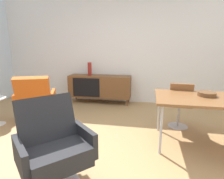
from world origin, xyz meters
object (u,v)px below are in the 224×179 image
object	(u,v)px
sideboard	(100,86)
dining_table	(212,101)
vase_cobalt	(90,69)
lounge_chair_red	(35,99)
wooden_bowl_on_table	(207,94)
dining_chair_back_left	(180,103)
armchair_black_shell	(53,144)

from	to	relation	value
sideboard	dining_table	distance (m)	2.86
vase_cobalt	sideboard	bearing A→B (deg)	-0.41
vase_cobalt	lounge_chair_red	world-z (taller)	vase_cobalt
vase_cobalt	wooden_bowl_on_table	distance (m)	2.96
vase_cobalt	wooden_bowl_on_table	bearing A→B (deg)	-36.42
dining_table	wooden_bowl_on_table	world-z (taller)	wooden_bowl_on_table
dining_chair_back_left	armchair_black_shell	size ratio (longest dim) A/B	0.90
vase_cobalt	dining_table	xyz separation A→B (m)	(2.43, -1.85, -0.19)
vase_cobalt	dining_table	world-z (taller)	vase_cobalt
armchair_black_shell	sideboard	bearing A→B (deg)	95.61
dining_table	wooden_bowl_on_table	bearing A→B (deg)	119.26
sideboard	wooden_bowl_on_table	bearing A→B (deg)	-39.65
armchair_black_shell	dining_table	bearing A→B (deg)	33.02
wooden_bowl_on_table	lounge_chair_red	bearing A→B (deg)	176.07
sideboard	lounge_chair_red	xyz separation A→B (m)	(-0.88, -1.55, 0.03)
lounge_chair_red	armchair_black_shell	size ratio (longest dim) A/B	1.00
dining_chair_back_left	wooden_bowl_on_table	bearing A→B (deg)	-57.07
vase_cobalt	dining_chair_back_left	xyz separation A→B (m)	(2.08, -1.29, -0.42)
sideboard	dining_table	xyz separation A→B (m)	(2.17, -1.85, 0.26)
sideboard	dining_chair_back_left	xyz separation A→B (m)	(1.82, -1.29, 0.03)
wooden_bowl_on_table	dining_chair_back_left	size ratio (longest dim) A/B	0.30
vase_cobalt	lounge_chair_red	size ratio (longest dim) A/B	0.35
wooden_bowl_on_table	dining_chair_back_left	distance (m)	0.63
vase_cobalt	dining_table	distance (m)	3.06
vase_cobalt	lounge_chair_red	bearing A→B (deg)	-111.60
vase_cobalt	armchair_black_shell	world-z (taller)	vase_cobalt
vase_cobalt	wooden_bowl_on_table	xyz separation A→B (m)	(2.38, -1.75, -0.12)
sideboard	lounge_chair_red	distance (m)	1.78
dining_chair_back_left	armchair_black_shell	distance (m)	2.33
vase_cobalt	armchair_black_shell	size ratio (longest dim) A/B	0.35
wooden_bowl_on_table	armchair_black_shell	xyz separation A→B (m)	(-1.81, -1.31, -0.30)
vase_cobalt	dining_table	bearing A→B (deg)	-37.28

